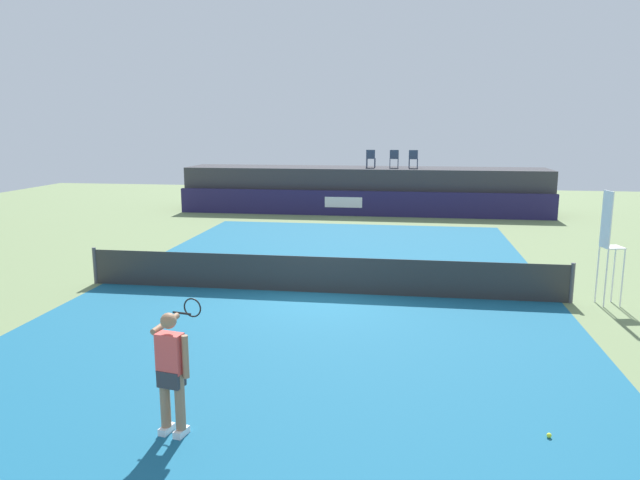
{
  "coord_description": "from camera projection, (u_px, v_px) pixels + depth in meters",
  "views": [
    {
      "loc": [
        2.21,
        -14.65,
        4.24
      ],
      "look_at": [
        -0.28,
        2.0,
        1.0
      ],
      "focal_mm": 33.25,
      "sensor_mm": 36.0,
      "label": 1
    }
  ],
  "objects": [
    {
      "name": "tennis_net",
      "position": [
        319.0,
        275.0,
        15.25
      ],
      "size": [
        12.4,
        0.02,
        0.95
      ],
      "primitive_type": "cube",
      "color": "#2D2D2D",
      "rests_on": "ground"
    },
    {
      "name": "tennis_player",
      "position": [
        172.0,
        369.0,
        8.14
      ],
      "size": [
        0.57,
        1.21,
        1.77
      ],
      "color": "white",
      "rests_on": "court_inner"
    },
    {
      "name": "court_inner",
      "position": [
        319.0,
        292.0,
        15.34
      ],
      "size": [
        12.0,
        22.0,
        0.0
      ],
      "primitive_type": "cube",
      "color": "#16597A",
      "rests_on": "ground"
    },
    {
      "name": "net_post_near",
      "position": [
        95.0,
        266.0,
        16.15
      ],
      "size": [
        0.1,
        0.1,
        1.0
      ],
      "primitive_type": "cylinder",
      "color": "#4C4C51",
      "rests_on": "ground"
    },
    {
      "name": "spectator_platform",
      "position": [
        364.0,
        189.0,
        30.0
      ],
      "size": [
        18.0,
        2.8,
        2.2
      ],
      "primitive_type": "cube",
      "color": "#38383D",
      "rests_on": "ground"
    },
    {
      "name": "spectator_chair_far_left",
      "position": [
        371.0,
        158.0,
        29.67
      ],
      "size": [
        0.45,
        0.45,
        0.89
      ],
      "color": "#2D3D56",
      "rests_on": "spectator_platform"
    },
    {
      "name": "ground_plane",
      "position": [
        334.0,
        266.0,
        18.26
      ],
      "size": [
        48.0,
        48.0,
        0.0
      ],
      "primitive_type": "plane",
      "color": "#6B7F51"
    },
    {
      "name": "spectator_chair_center",
      "position": [
        413.0,
        158.0,
        29.34
      ],
      "size": [
        0.46,
        0.46,
        0.89
      ],
      "color": "#2D3D56",
      "rests_on": "spectator_platform"
    },
    {
      "name": "tennis_ball",
      "position": [
        549.0,
        435.0,
        8.18
      ],
      "size": [
        0.07,
        0.07,
        0.07
      ],
      "primitive_type": "sphere",
      "color": "#D8EA33",
      "rests_on": "court_inner"
    },
    {
      "name": "umpire_chair",
      "position": [
        609.0,
        240.0,
        14.02
      ],
      "size": [
        0.52,
        0.52,
        2.76
      ],
      "color": "white",
      "rests_on": "ground"
    },
    {
      "name": "spectator_chair_left",
      "position": [
        394.0,
        158.0,
        29.55
      ],
      "size": [
        0.46,
        0.46,
        0.89
      ],
      "color": "#2D3D56",
      "rests_on": "spectator_platform"
    },
    {
      "name": "net_post_far",
      "position": [
        572.0,
        283.0,
        14.35
      ],
      "size": [
        0.1,
        0.1,
        1.0
      ],
      "primitive_type": "cylinder",
      "color": "#4C4C51",
      "rests_on": "ground"
    },
    {
      "name": "sponsor_wall",
      "position": [
        361.0,
        204.0,
        28.34
      ],
      "size": [
        18.0,
        0.22,
        1.2
      ],
      "color": "#231E4C",
      "rests_on": "ground"
    }
  ]
}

